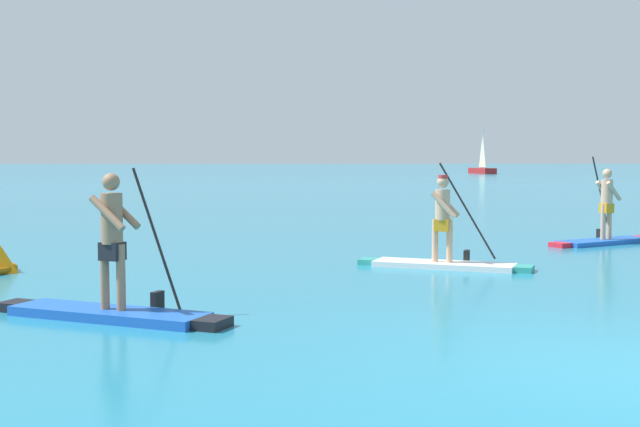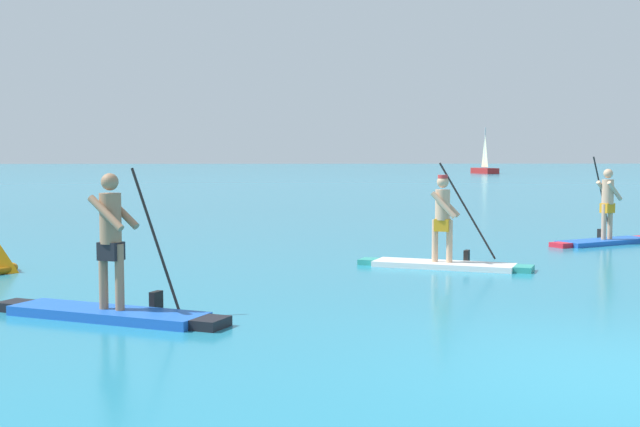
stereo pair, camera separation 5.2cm
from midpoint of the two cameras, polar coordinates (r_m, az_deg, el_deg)
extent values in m
cube|color=blue|center=(10.40, -14.60, -6.76)|extent=(2.59, 1.72, 0.12)
cube|color=black|center=(9.61, -7.64, -7.55)|extent=(0.49, 0.55, 0.12)
cube|color=black|center=(11.32, -20.48, -6.02)|extent=(0.46, 0.49, 0.12)
cylinder|color=#997051|center=(10.21, -13.79, -4.32)|extent=(0.11, 0.11, 0.80)
cylinder|color=#997051|center=(10.36, -14.86, -4.23)|extent=(0.11, 0.11, 0.80)
cube|color=black|center=(10.24, -14.36, -2.55)|extent=(0.33, 0.31, 0.22)
cylinder|color=#997051|center=(10.21, -14.40, -0.34)|extent=(0.26, 0.26, 0.61)
sphere|color=#997051|center=(10.19, -14.44, 2.14)|extent=(0.21, 0.21, 0.21)
cylinder|color=#997051|center=(10.30, -13.67, 0.12)|extent=(0.48, 0.32, 0.45)
cylinder|color=#997051|center=(10.05, -14.70, 0.02)|extent=(0.48, 0.32, 0.45)
cylinder|color=black|center=(10.37, -11.42, -1.73)|extent=(0.63, 0.34, 1.76)
cube|color=black|center=(10.49, -11.36, -6.19)|extent=(0.16, 0.21, 0.32)
cube|color=white|center=(14.79, 8.49, -3.55)|extent=(2.55, 1.70, 0.10)
cube|color=teal|center=(14.56, 13.87, -3.74)|extent=(0.49, 0.59, 0.10)
cube|color=teal|center=(15.15, 3.32, -3.33)|extent=(0.46, 0.52, 0.10)
cylinder|color=tan|center=(14.72, 8.88, -1.92)|extent=(0.11, 0.11, 0.75)
cylinder|color=tan|center=(14.78, 7.89, -1.89)|extent=(0.11, 0.11, 0.75)
cube|color=orange|center=(14.72, 8.39, -0.79)|extent=(0.33, 0.31, 0.22)
cylinder|color=tan|center=(14.70, 8.41, 0.61)|extent=(0.26, 0.26, 0.54)
sphere|color=tan|center=(14.68, 8.42, 2.18)|extent=(0.21, 0.21, 0.21)
cylinder|color=red|center=(14.68, 8.43, 2.55)|extent=(0.18, 0.18, 0.06)
cylinder|color=tan|center=(14.83, 8.73, 0.65)|extent=(0.45, 0.27, 0.50)
cylinder|color=tan|center=(14.54, 8.47, 0.59)|extent=(0.45, 0.27, 0.50)
cylinder|color=black|center=(15.08, 10.08, 0.21)|extent=(0.96, 0.49, 1.74)
cube|color=black|center=(15.16, 10.04, -3.12)|extent=(0.16, 0.22, 0.32)
cube|color=blue|center=(19.67, 19.02, -1.85)|extent=(2.51, 1.72, 0.10)
cube|color=red|center=(18.64, 16.25, -2.11)|extent=(0.46, 0.51, 0.10)
cylinder|color=tan|center=(19.76, 19.36, -0.52)|extent=(0.11, 0.11, 0.80)
cylinder|color=tan|center=(19.60, 18.98, -0.55)|extent=(0.11, 0.11, 0.80)
cube|color=orange|center=(19.66, 19.19, 0.36)|extent=(0.33, 0.31, 0.22)
cylinder|color=tan|center=(19.64, 19.22, 1.43)|extent=(0.26, 0.26, 0.56)
sphere|color=tan|center=(19.63, 19.25, 2.64)|extent=(0.21, 0.21, 0.21)
cylinder|color=tan|center=(19.78, 18.98, 1.53)|extent=(0.46, 0.30, 0.48)
cylinder|color=tan|center=(19.58, 19.65, 1.49)|extent=(0.46, 0.30, 0.48)
cylinder|color=black|center=(20.20, 18.89, 1.04)|extent=(0.63, 0.34, 1.93)
cube|color=black|center=(20.27, 18.83, -1.48)|extent=(0.16, 0.21, 0.32)
cube|color=#A51E1E|center=(97.36, 11.17, 2.93)|extent=(2.10, 5.28, 0.65)
cylinder|color=#B2B2B7|center=(97.35, 11.19, 4.49)|extent=(0.12, 0.12, 4.67)
pyramid|color=beige|center=(97.35, 11.19, 4.33)|extent=(0.14, 2.31, 3.91)
camera|label=1|loc=(0.03, -90.10, -0.01)|focal=46.11mm
camera|label=2|loc=(0.03, 89.90, 0.01)|focal=46.11mm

